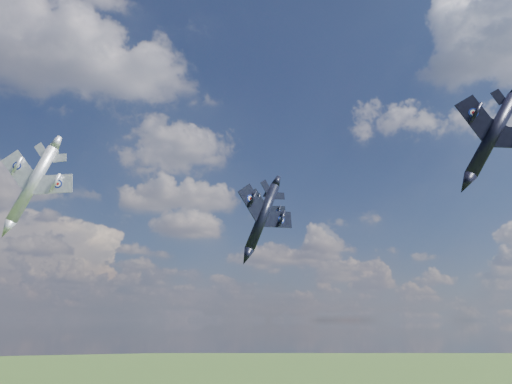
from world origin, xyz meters
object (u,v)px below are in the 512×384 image
object	(u,v)px
jet_lead_navy	(263,217)
jet_right_navy	(493,135)
jet_high_navy	(265,210)
jet_left_silver	(33,184)

from	to	relation	value
jet_lead_navy	jet_right_navy	bearing A→B (deg)	-71.54
jet_high_navy	jet_left_silver	size ratio (longest dim) A/B	0.95
jet_lead_navy	jet_right_navy	distance (m)	34.00
jet_lead_navy	jet_left_silver	size ratio (longest dim) A/B	1.02
jet_right_navy	jet_high_navy	xyz separation A→B (m)	(-9.15, 55.20, 2.04)
jet_right_navy	jet_left_silver	world-z (taller)	jet_right_navy
jet_lead_navy	jet_left_silver	world-z (taller)	jet_left_silver
jet_lead_navy	jet_high_navy	size ratio (longest dim) A/B	1.07
jet_lead_navy	jet_high_navy	xyz separation A→B (m)	(9.69, 27.41, 7.40)
jet_right_navy	jet_left_silver	xyz separation A→B (m)	(-51.62, 27.97, -2.79)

